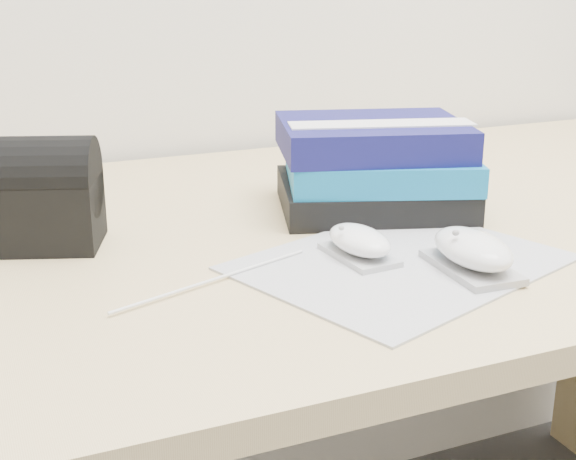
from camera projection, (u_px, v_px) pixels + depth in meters
name	position (u px, v px, depth m)	size (l,w,h in m)	color
desk	(307.00, 363.00, 1.13)	(1.60, 0.80, 0.73)	tan
mousepad	(400.00, 263.00, 0.85)	(0.32, 0.25, 0.00)	gray
mouse_rear	(359.00, 243.00, 0.85)	(0.06, 0.10, 0.04)	#AAABAD
mouse_front	(472.00, 252.00, 0.82)	(0.07, 0.12, 0.05)	#99999B
usb_cable	(214.00, 279.00, 0.79)	(0.00, 0.00, 0.24)	white
book_stack	(375.00, 167.00, 1.02)	(0.28, 0.25, 0.12)	black
pouch	(37.00, 194.00, 0.88)	(0.16, 0.13, 0.12)	black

